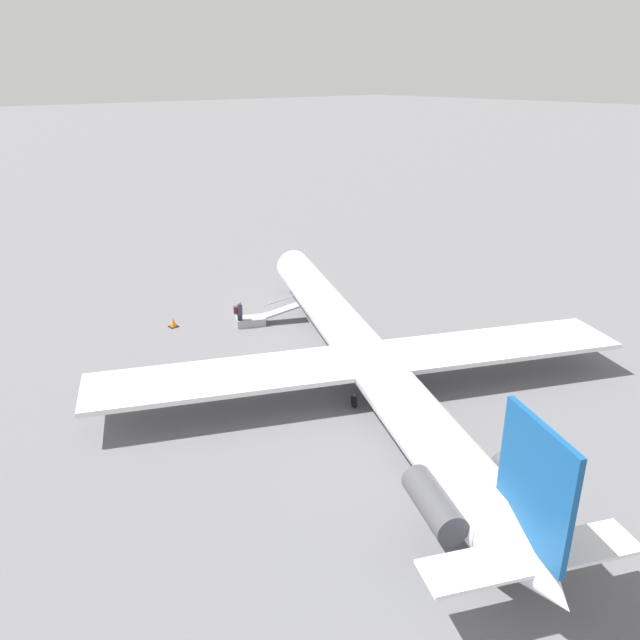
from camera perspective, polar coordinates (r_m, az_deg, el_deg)
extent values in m
plane|color=slate|center=(32.90, 3.30, -5.27)|extent=(600.00, 600.00, 0.00)
cylinder|color=white|center=(32.11, 3.37, -2.35)|extent=(27.42, 14.27, 2.37)
cone|color=white|center=(46.48, -2.83, 5.38)|extent=(3.34, 3.20, 2.32)
cone|color=white|center=(19.96, 19.15, -20.78)|extent=(3.77, 3.40, 2.32)
cube|color=#145193|center=(18.81, 19.05, -13.99)|extent=(3.10, 1.55, 3.79)
cube|color=white|center=(19.97, 18.77, -19.78)|extent=(4.06, 6.63, 0.12)
cube|color=white|center=(29.52, -9.32, -5.28)|extent=(8.53, 12.68, 0.24)
cube|color=white|center=(33.90, 15.94, -2.18)|extent=(8.53, 12.68, 0.24)
cylinder|color=#4C4C51|center=(21.23, 10.34, -16.17)|extent=(3.03, 2.15, 1.07)
cylinder|color=#4C4C51|center=(22.68, 18.22, -14.27)|extent=(3.03, 2.15, 1.07)
cylinder|color=black|center=(41.07, -0.84, 0.89)|extent=(0.59, 0.38, 0.59)
cylinder|color=#4C4C51|center=(40.94, -0.84, 1.39)|extent=(0.11, 0.11, 0.18)
cylinder|color=black|center=(30.03, 3.13, -7.46)|extent=(0.59, 0.38, 0.59)
cylinder|color=#4C4C51|center=(29.85, 3.14, -6.81)|extent=(0.11, 0.11, 0.18)
cylinder|color=black|center=(30.70, 6.94, -6.90)|extent=(0.59, 0.38, 0.59)
cylinder|color=#4C4C51|center=(30.52, 6.97, -6.27)|extent=(0.11, 0.11, 0.18)
cube|color=#99999E|center=(39.66, -6.36, -0.10)|extent=(1.75, 2.09, 0.50)
cube|color=#99999E|center=(39.79, -3.56, 0.89)|extent=(1.75, 2.40, 0.68)
cube|color=#99999E|center=(40.03, -3.71, 1.79)|extent=(0.98, 2.04, 0.62)
cube|color=#23232D|center=(39.23, -7.32, -0.12)|extent=(0.30, 0.34, 0.85)
cylinder|color=#33384C|center=(38.95, -7.37, 0.90)|extent=(0.36, 0.36, 0.65)
sphere|color=#936B4C|center=(38.80, -7.40, 1.51)|extent=(0.24, 0.24, 0.24)
cube|color=#592323|center=(38.91, -7.76, 0.91)|extent=(0.33, 0.28, 0.44)
cube|color=black|center=(40.27, -13.24, -0.58)|extent=(0.54, 0.54, 0.03)
cone|color=orange|center=(40.17, -13.27, -0.21)|extent=(0.42, 0.42, 0.60)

